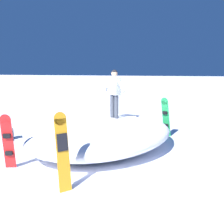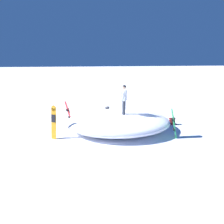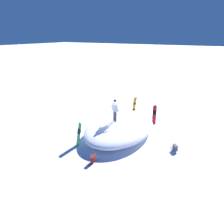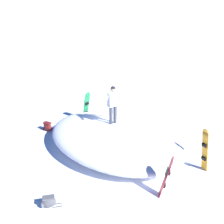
% 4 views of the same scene
% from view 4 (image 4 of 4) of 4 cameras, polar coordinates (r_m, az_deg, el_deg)
% --- Properties ---
extents(ground, '(240.00, 240.00, 0.00)m').
position_cam_4_polar(ground, '(12.33, 1.96, -6.72)').
color(ground, white).
extents(snow_mound, '(6.62, 5.11, 1.05)m').
position_cam_4_polar(snow_mound, '(11.76, 0.51, -5.39)').
color(snow_mound, white).
rests_on(snow_mound, ground).
extents(snowboarder_standing, '(0.55, 0.90, 1.62)m').
position_cam_4_polar(snowboarder_standing, '(11.45, 0.21, 2.02)').
color(snowboarder_standing, '#333842').
rests_on(snowboarder_standing, snow_mound).
extents(snowboard_primary_upright, '(0.44, 0.40, 1.54)m').
position_cam_4_polar(snowboard_primary_upright, '(9.42, 10.82, -12.48)').
color(snowboard_primary_upright, red).
rests_on(snowboard_primary_upright, ground).
extents(snowboard_secondary_upright, '(0.38, 0.37, 1.76)m').
position_cam_4_polar(snowboard_secondary_upright, '(10.88, 18.03, -7.08)').
color(snowboard_secondary_upright, orange).
rests_on(snowboard_secondary_upright, ground).
extents(snowboard_tertiary_upright, '(0.45, 0.39, 1.59)m').
position_cam_4_polar(snowboard_tertiary_upright, '(14.13, -5.14, 1.18)').
color(snowboard_tertiary_upright, '#1E8C47').
rests_on(snowboard_tertiary_upright, ground).
extents(backpack_near, '(0.63, 0.27, 0.44)m').
position_cam_4_polar(backpack_near, '(13.72, -12.72, -2.85)').
color(backpack_near, maroon).
rests_on(backpack_near, ground).
extents(backpack_far, '(0.60, 0.58, 0.40)m').
position_cam_4_polar(backpack_far, '(9.45, -12.58, -17.09)').
color(backpack_far, '#4C4C51').
rests_on(backpack_far, ground).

